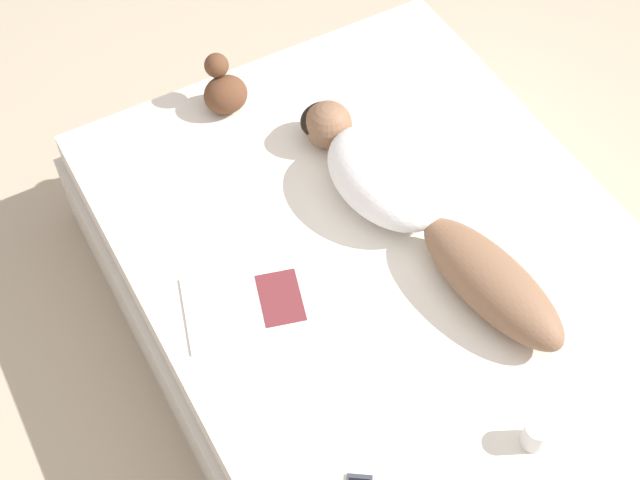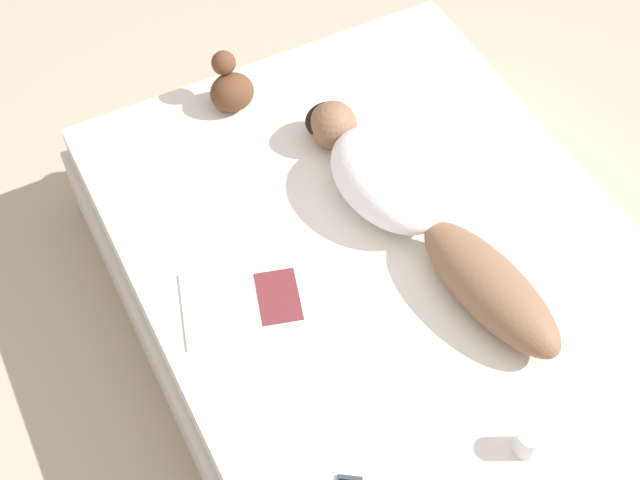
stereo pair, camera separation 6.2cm
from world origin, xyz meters
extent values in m
plane|color=#B7A88E|center=(0.00, 0.00, 0.00)|extent=(12.00, 12.00, 0.00)
cube|color=beige|center=(0.00, 0.00, 0.18)|extent=(1.71, 2.19, 0.35)
cube|color=silver|center=(0.00, 0.00, 0.43)|extent=(1.65, 2.13, 0.15)
ellipsoid|color=brown|center=(0.19, -0.31, 0.59)|extent=(0.30, 0.64, 0.17)
ellipsoid|color=white|center=(0.11, 0.21, 0.61)|extent=(0.41, 0.55, 0.22)
ellipsoid|color=black|center=(0.06, 0.56, 0.59)|extent=(0.20, 0.19, 0.10)
sphere|color=brown|center=(0.07, 0.54, 0.59)|extent=(0.18, 0.18, 0.18)
cube|color=white|center=(-0.62, 0.07, 0.50)|extent=(0.28, 0.34, 0.01)
cube|color=white|center=(-0.41, 0.01, 0.50)|extent=(0.28, 0.34, 0.01)
cube|color=maroon|center=(-0.41, 0.01, 0.51)|extent=(0.19, 0.24, 0.00)
cylinder|color=white|center=(0.01, -0.79, 0.55)|extent=(0.08, 0.08, 0.10)
cylinder|color=black|center=(0.01, -0.79, 0.59)|extent=(0.07, 0.07, 0.01)
torus|color=white|center=(0.05, -0.79, 0.55)|extent=(0.05, 0.01, 0.05)
ellipsoid|color=brown|center=(-0.19, 0.88, 0.57)|extent=(0.17, 0.15, 0.14)
sphere|color=brown|center=(-0.19, 0.94, 0.67)|extent=(0.09, 0.09, 0.09)
camera|label=1|loc=(-1.06, -1.41, 2.98)|focal=50.00mm
camera|label=2|loc=(-1.01, -1.44, 2.98)|focal=50.00mm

